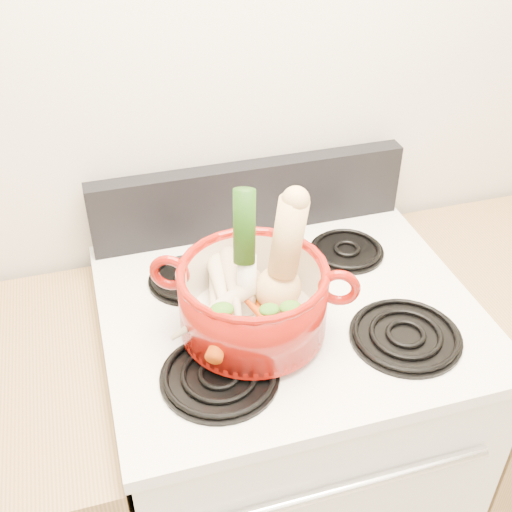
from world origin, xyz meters
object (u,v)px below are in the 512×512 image
object	(u,v)px
dutch_oven	(253,299)
leek	(246,253)
stove_body	(283,449)
squash	(279,256)

from	to	relation	value
dutch_oven	leek	size ratio (longest dim) A/B	1.05
dutch_oven	leek	world-z (taller)	leek
leek	stove_body	bearing A→B (deg)	38.88
dutch_oven	leek	bearing A→B (deg)	126.04
stove_body	leek	distance (m)	0.68
stove_body	dutch_oven	distance (m)	0.59
leek	squash	bearing A→B (deg)	12.40
dutch_oven	leek	distance (m)	0.10
dutch_oven	squash	world-z (taller)	squash
dutch_oven	squash	xyz separation A→B (m)	(0.06, 0.02, 0.08)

